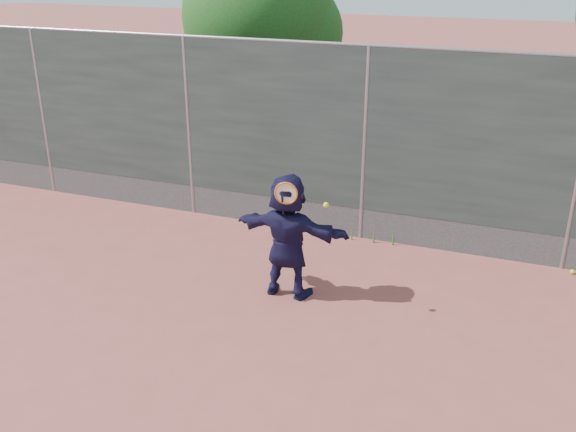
% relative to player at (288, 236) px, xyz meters
% --- Properties ---
extents(ground, '(80.00, 80.00, 0.00)m').
position_rel_player_xyz_m(ground, '(0.44, -1.41, -0.84)').
color(ground, '#9E4C42').
rests_on(ground, ground).
extents(player, '(1.58, 0.56, 1.68)m').
position_rel_player_xyz_m(player, '(0.00, 0.00, 0.00)').
color(player, '#171437').
rests_on(player, ground).
extents(ball_ground, '(0.07, 0.07, 0.07)m').
position_rel_player_xyz_m(ball_ground, '(3.58, 1.94, -0.81)').
color(ball_ground, yellow).
rests_on(ball_ground, ground).
extents(fence, '(20.00, 0.06, 3.03)m').
position_rel_player_xyz_m(fence, '(0.44, 2.09, 0.74)').
color(fence, '#38423D').
rests_on(fence, ground).
extents(swing_action, '(0.71, 0.18, 0.51)m').
position_rel_player_xyz_m(swing_action, '(0.10, -0.20, 0.64)').
color(swing_action, '#D95E14').
rests_on(swing_action, ground).
extents(tree_left, '(3.15, 3.00, 4.53)m').
position_rel_player_xyz_m(tree_left, '(-2.41, 5.14, 2.10)').
color(tree_left, '#382314').
rests_on(tree_left, ground).
extents(weed_clump, '(0.68, 0.07, 0.30)m').
position_rel_player_xyz_m(weed_clump, '(0.74, 1.97, -0.71)').
color(weed_clump, '#387226').
rests_on(weed_clump, ground).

